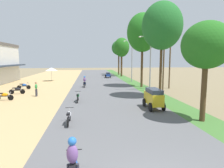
{
  "coord_description": "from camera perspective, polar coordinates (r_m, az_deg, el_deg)",
  "views": [
    {
      "loc": [
        -1.97,
        -4.66,
        4.15
      ],
      "look_at": [
        0.7,
        17.75,
        1.26
      ],
      "focal_mm": 31.09,
      "sensor_mm": 36.0,
      "label": 1
    }
  ],
  "objects": [
    {
      "name": "median_tree_nearest",
      "position": [
        13.92,
        26.03,
        10.06
      ],
      "size": [
        3.14,
        3.14,
        6.51
      ],
      "color": "#4C351E",
      "rests_on": "median_strip"
    },
    {
      "name": "parked_motorbike_sixth",
      "position": [
        29.07,
        -24.49,
        -0.46
      ],
      "size": [
        1.8,
        0.54,
        0.94
      ],
      "color": "black",
      "rests_on": "dirt_shoulder"
    },
    {
      "name": "median_tree_fourth",
      "position": [
        46.71,
        2.85,
        10.65
      ],
      "size": [
        3.66,
        3.66,
        9.13
      ],
      "color": "#4C351E",
      "rests_on": "median_strip"
    },
    {
      "name": "car_sedan_blue",
      "position": [
        42.91,
        -1.23,
        2.75
      ],
      "size": [
        1.1,
        2.26,
        1.19
      ],
      "color": "navy",
      "rests_on": "road_strip"
    },
    {
      "name": "parked_motorbike_fourth",
      "position": [
        22.1,
        -29.12,
        -3.0
      ],
      "size": [
        1.8,
        0.54,
        0.94
      ],
      "color": "black",
      "rests_on": "dirt_shoulder"
    },
    {
      "name": "utility_pole_near",
      "position": [
        26.65,
        14.98,
        7.27
      ],
      "size": [
        1.8,
        0.2,
        8.13
      ],
      "color": "brown",
      "rests_on": "ground"
    },
    {
      "name": "median_tree_fifth",
      "position": [
        51.89,
        2.02,
        10.52
      ],
      "size": [
        3.76,
        3.76,
        9.0
      ],
      "color": "#4C351E",
      "rests_on": "median_strip"
    },
    {
      "name": "parked_motorbike_fifth",
      "position": [
        25.48,
        -26.1,
        -1.56
      ],
      "size": [
        1.8,
        0.54,
        0.94
      ],
      "color": "black",
      "rests_on": "dirt_shoulder"
    },
    {
      "name": "motorbike_ahead_fourth",
      "position": [
        28.65,
        -8.07,
        0.63
      ],
      "size": [
        0.54,
        1.8,
        1.66
      ],
      "color": "black",
      "rests_on": "road_strip"
    },
    {
      "name": "motorbike_ahead_second",
      "position": [
        12.74,
        -12.56,
        -9.19
      ],
      "size": [
        0.54,
        1.8,
        0.94
      ],
      "color": "black",
      "rests_on": "road_strip"
    },
    {
      "name": "streetlamp_mid",
      "position": [
        35.54,
        5.89,
        7.66
      ],
      "size": [
        3.16,
        0.2,
        7.49
      ],
      "color": "gray",
      "rests_on": "median_strip"
    },
    {
      "name": "motorbike_foreground_rider",
      "position": [
        6.86,
        -11.41,
        -21.56
      ],
      "size": [
        0.54,
        1.8,
        1.66
      ],
      "color": "black",
      "rests_on": "road_strip"
    },
    {
      "name": "utility_pole_far",
      "position": [
        28.56,
        16.68,
        7.19
      ],
      "size": [
        1.8,
        0.2,
        8.12
      ],
      "color": "brown",
      "rests_on": "ground"
    },
    {
      "name": "motorbike_ahead_third",
      "position": [
        19.03,
        -10.01,
        -3.64
      ],
      "size": [
        0.54,
        1.8,
        0.94
      ],
      "color": "black",
      "rests_on": "road_strip"
    },
    {
      "name": "vendor_umbrella",
      "position": [
        38.1,
        -17.41,
        4.2
      ],
      "size": [
        2.2,
        2.2,
        2.52
      ],
      "color": "#99999E",
      "rests_on": "dirt_shoulder"
    },
    {
      "name": "car_van_yellow",
      "position": [
        16.37,
        12.13,
        -3.87
      ],
      "size": [
        1.19,
        2.41,
        1.67
      ],
      "color": "gold",
      "rests_on": "road_strip"
    },
    {
      "name": "median_tree_second",
      "position": [
        21.33,
        14.51,
        16.18
      ],
      "size": [
        4.13,
        4.13,
        9.93
      ],
      "color": "#4C351E",
      "rests_on": "median_strip"
    },
    {
      "name": "pedestrian_on_shoulder",
      "position": [
        22.96,
        -21.41,
        -1.18
      ],
      "size": [
        0.34,
        0.42,
        1.62
      ],
      "color": "#33333D",
      "rests_on": "dirt_shoulder"
    },
    {
      "name": "streetlamp_near",
      "position": [
        25.22,
        11.24,
        7.22
      ],
      "size": [
        3.16,
        0.2,
        7.06
      ],
      "color": "gray",
      "rests_on": "median_strip"
    },
    {
      "name": "median_tree_third",
      "position": [
        29.16,
        8.97,
        14.69
      ],
      "size": [
        4.48,
        4.48,
        10.69
      ],
      "color": "#4C351E",
      "rests_on": "median_strip"
    }
  ]
}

